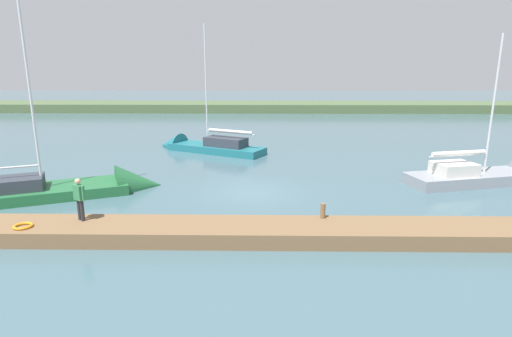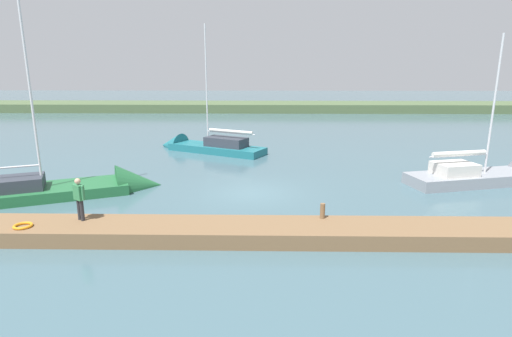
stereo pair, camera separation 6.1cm
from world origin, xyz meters
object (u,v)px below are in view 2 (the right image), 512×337
sailboat_far_right (493,178)px  sailboat_mid_channel (70,192)px  mooring_post_far (323,211)px  sailboat_outer_mooring (202,148)px  life_ring_buoy (23,226)px  person_on_dock (79,196)px

sailboat_far_right → sailboat_mid_channel: size_ratio=0.70×
mooring_post_far → sailboat_outer_mooring: (6.93, -15.78, -0.64)m
life_ring_buoy → person_on_dock: person_on_dock is taller
person_on_dock → mooring_post_far: bearing=-51.9°
life_ring_buoy → sailboat_far_right: bearing=-158.5°
sailboat_far_right → sailboat_outer_mooring: (17.28, -8.57, -0.00)m
life_ring_buoy → sailboat_far_right: sailboat_far_right is taller
sailboat_mid_channel → person_on_dock: sailboat_mid_channel is taller
life_ring_buoy → sailboat_far_right: 22.71m
sailboat_outer_mooring → mooring_post_far: bearing=140.8°
sailboat_mid_channel → person_on_dock: bearing=-83.8°
mooring_post_far → sailboat_outer_mooring: bearing=-66.3°
mooring_post_far → life_ring_buoy: bearing=5.8°
sailboat_far_right → person_on_dock: (19.35, 7.58, 1.26)m
sailboat_outer_mooring → sailboat_mid_channel: bearing=93.6°
sailboat_outer_mooring → person_on_dock: (2.07, 16.15, 1.27)m
life_ring_buoy → sailboat_outer_mooring: bearing=-102.8°
sailboat_mid_channel → mooring_post_far: bearing=-44.5°
mooring_post_far → sailboat_far_right: 12.63m
mooring_post_far → sailboat_outer_mooring: sailboat_outer_mooring is taller
sailboat_outer_mooring → sailboat_far_right: bearing=-179.3°
sailboat_far_right → sailboat_outer_mooring: 19.29m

